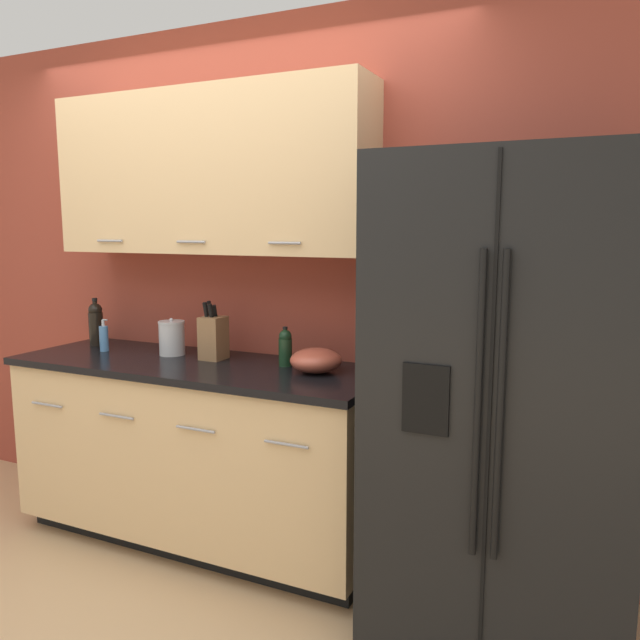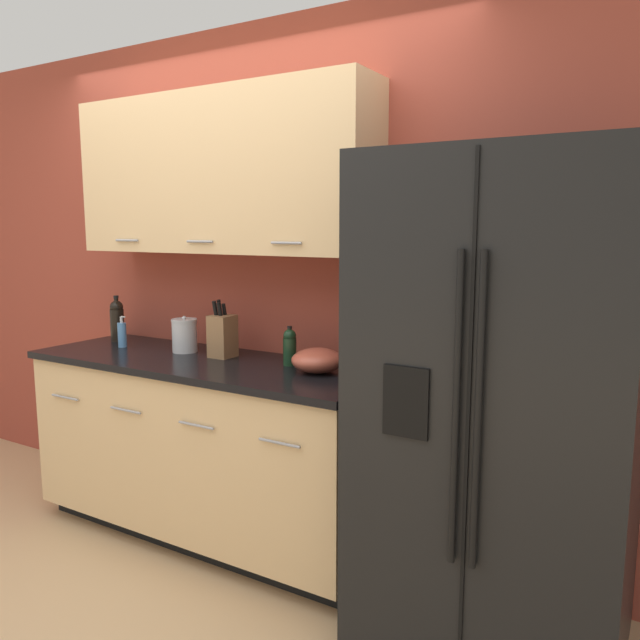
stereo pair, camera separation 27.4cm
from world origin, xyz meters
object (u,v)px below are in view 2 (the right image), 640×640
object	(u,v)px
steel_canister	(185,335)
mixing_bowl	(317,360)
oil_bottle	(290,346)
wine_bottle	(117,320)
soap_dispenser	(122,334)
refrigerator	(500,409)
knife_block	(222,335)

from	to	relation	value
steel_canister	mixing_bowl	size ratio (longest dim) A/B	0.81
mixing_bowl	steel_canister	bearing A→B (deg)	177.44
oil_bottle	mixing_bowl	bearing A→B (deg)	-16.28
wine_bottle	soap_dispenser	size ratio (longest dim) A/B	1.53
oil_bottle	mixing_bowl	distance (m)	0.20
oil_bottle	refrigerator	bearing A→B (deg)	-9.90
knife_block	mixing_bowl	xyz separation A→B (m)	(0.58, -0.04, -0.06)
refrigerator	wine_bottle	size ratio (longest dim) A/B	6.95
soap_dispenser	refrigerator	bearing A→B (deg)	-2.49
oil_bottle	steel_canister	xyz separation A→B (m)	(-0.65, -0.02, -0.00)
knife_block	refrigerator	bearing A→B (deg)	-6.56
steel_canister	mixing_bowl	distance (m)	0.84
knife_block	soap_dispenser	xyz separation A→B (m)	(-0.65, -0.08, -0.04)
refrigerator	knife_block	world-z (taller)	refrigerator
refrigerator	oil_bottle	bearing A→B (deg)	170.10
steel_canister	mixing_bowl	xyz separation A→B (m)	(0.84, -0.04, -0.03)
steel_canister	soap_dispenser	bearing A→B (deg)	-168.98
soap_dispenser	steel_canister	world-z (taller)	steel_canister
wine_bottle	mixing_bowl	size ratio (longest dim) A/B	1.11
soap_dispenser	steel_canister	size ratio (longest dim) A/B	0.90
wine_bottle	oil_bottle	xyz separation A→B (m)	(1.20, -0.02, -0.03)
refrigerator	oil_bottle	xyz separation A→B (m)	(-1.05, 0.18, 0.10)
mixing_bowl	knife_block	bearing A→B (deg)	176.32
soap_dispenser	steel_canister	distance (m)	0.40
refrigerator	wine_bottle	distance (m)	2.27
refrigerator	knife_block	bearing A→B (deg)	173.44
oil_bottle	steel_canister	world-z (taller)	steel_canister
knife_block	soap_dispenser	distance (m)	0.65
soap_dispenser	oil_bottle	size ratio (longest dim) A/B	0.91
knife_block	wine_bottle	xyz separation A→B (m)	(-0.81, 0.03, 0.01)
soap_dispenser	oil_bottle	distance (m)	1.05
refrigerator	soap_dispenser	xyz separation A→B (m)	(-2.09, 0.09, 0.08)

